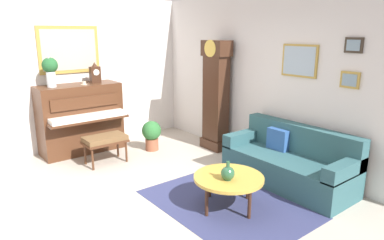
% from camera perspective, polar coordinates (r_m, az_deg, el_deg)
% --- Properties ---
extents(ground_plane, '(6.40, 6.00, 0.10)m').
position_cam_1_polar(ground_plane, '(4.93, -8.38, -12.58)').
color(ground_plane, '#B2A899').
extents(wall_left, '(0.13, 4.90, 2.80)m').
position_cam_1_polar(wall_left, '(6.83, -19.88, 7.14)').
color(wall_left, silver).
rests_on(wall_left, ground_plane).
extents(wall_back, '(5.30, 0.13, 2.80)m').
position_cam_1_polar(wall_back, '(5.99, 11.55, 6.72)').
color(wall_back, silver).
rests_on(wall_back, ground_plane).
extents(area_rug, '(2.10, 1.50, 0.01)m').
position_cam_1_polar(area_rug, '(4.64, 5.74, -13.56)').
color(area_rug, navy).
rests_on(area_rug, ground_plane).
extents(piano, '(0.87, 1.44, 1.25)m').
position_cam_1_polar(piano, '(6.65, -17.83, 0.28)').
color(piano, '#4C2B19').
rests_on(piano, ground_plane).
extents(piano_bench, '(0.42, 0.70, 0.48)m').
position_cam_1_polar(piano_bench, '(5.98, -14.12, -3.23)').
color(piano_bench, '#4C2B19').
rests_on(piano_bench, ground_plane).
extents(grandfather_clock, '(0.52, 0.34, 2.03)m').
position_cam_1_polar(grandfather_clock, '(6.44, 3.94, 3.55)').
color(grandfather_clock, '#3D2316').
rests_on(grandfather_clock, ground_plane).
extents(couch, '(1.90, 0.80, 0.84)m').
position_cam_1_polar(couch, '(5.29, 15.73, -6.76)').
color(couch, '#2D565B').
rests_on(couch, ground_plane).
extents(coffee_table, '(0.88, 0.88, 0.42)m').
position_cam_1_polar(coffee_table, '(4.41, 6.06, -9.56)').
color(coffee_table, gold).
rests_on(coffee_table, ground_plane).
extents(mantel_clock, '(0.13, 0.18, 0.38)m').
position_cam_1_polar(mantel_clock, '(6.62, -15.67, 7.36)').
color(mantel_clock, '#3D2316').
rests_on(mantel_clock, piano).
extents(flower_vase, '(0.26, 0.26, 0.58)m').
position_cam_1_polar(flower_vase, '(6.35, -22.31, 7.85)').
color(flower_vase, silver).
rests_on(flower_vase, piano).
extents(teacup, '(0.12, 0.12, 0.06)m').
position_cam_1_polar(teacup, '(6.49, -17.36, 5.78)').
color(teacup, beige).
rests_on(teacup, piano).
extents(green_jug, '(0.17, 0.17, 0.24)m').
position_cam_1_polar(green_jug, '(4.27, 5.90, -8.69)').
color(green_jug, '#234C33').
rests_on(green_jug, coffee_table).
extents(potted_plant, '(0.36, 0.36, 0.56)m').
position_cam_1_polar(potted_plant, '(6.51, -6.67, -2.22)').
color(potted_plant, '#935138').
rests_on(potted_plant, ground_plane).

